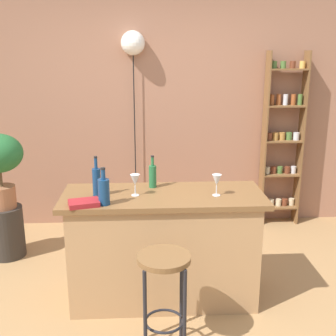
{
  "coord_description": "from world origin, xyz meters",
  "views": [
    {
      "loc": [
        -0.13,
        -2.73,
        1.92
      ],
      "look_at": [
        0.05,
        0.55,
        1.02
      ],
      "focal_mm": 44.98,
      "sensor_mm": 36.0,
      "label": 1
    }
  ],
  "objects_px": {
    "spice_shelf": "(282,140)",
    "bottle_spirits_clear": "(104,191)",
    "bottle_soda_blue": "(97,181)",
    "pendant_globe_light": "(133,45)",
    "bar_stool": "(164,281)",
    "wine_glass_left": "(217,181)",
    "wine_glass_center": "(135,181)",
    "cookbook": "(84,203)",
    "plant_stool": "(7,232)",
    "bottle_sauce_amber": "(153,175)"
  },
  "relations": [
    {
      "from": "bottle_sauce_amber",
      "to": "bottle_spirits_clear",
      "type": "bearing_deg",
      "value": -132.72
    },
    {
      "from": "bar_stool",
      "to": "wine_glass_left",
      "type": "height_order",
      "value": "wine_glass_left"
    },
    {
      "from": "wine_glass_left",
      "to": "wine_glass_center",
      "type": "relative_size",
      "value": 1.0
    },
    {
      "from": "bottle_spirits_clear",
      "to": "spice_shelf",
      "type": "bearing_deg",
      "value": 42.97
    },
    {
      "from": "cookbook",
      "to": "pendant_globe_light",
      "type": "height_order",
      "value": "pendant_globe_light"
    },
    {
      "from": "spice_shelf",
      "to": "bottle_spirits_clear",
      "type": "bearing_deg",
      "value": -137.03
    },
    {
      "from": "bottle_soda_blue",
      "to": "plant_stool",
      "type": "bearing_deg",
      "value": 140.75
    },
    {
      "from": "spice_shelf",
      "to": "bottle_soda_blue",
      "type": "xyz_separation_m",
      "value": [
        -1.89,
        -1.5,
        0.02
      ]
    },
    {
      "from": "cookbook",
      "to": "bar_stool",
      "type": "bearing_deg",
      "value": -52.41
    },
    {
      "from": "bar_stool",
      "to": "bottle_soda_blue",
      "type": "relative_size",
      "value": 2.29
    },
    {
      "from": "wine_glass_left",
      "to": "bar_stool",
      "type": "bearing_deg",
      "value": -125.74
    },
    {
      "from": "spice_shelf",
      "to": "wine_glass_left",
      "type": "relative_size",
      "value": 11.83
    },
    {
      "from": "bottle_sauce_amber",
      "to": "wine_glass_center",
      "type": "height_order",
      "value": "bottle_sauce_amber"
    },
    {
      "from": "wine_glass_center",
      "to": "pendant_globe_light",
      "type": "relative_size",
      "value": 0.08
    },
    {
      "from": "bar_stool",
      "to": "pendant_globe_light",
      "type": "relative_size",
      "value": 0.32
    },
    {
      "from": "bottle_spirits_clear",
      "to": "wine_glass_center",
      "type": "height_order",
      "value": "bottle_spirits_clear"
    },
    {
      "from": "plant_stool",
      "to": "bottle_spirits_clear",
      "type": "distance_m",
      "value": 1.63
    },
    {
      "from": "bottle_soda_blue",
      "to": "pendant_globe_light",
      "type": "xyz_separation_m",
      "value": [
        0.25,
        1.55,
        1.0
      ]
    },
    {
      "from": "wine_glass_left",
      "to": "wine_glass_center",
      "type": "height_order",
      "value": "same"
    },
    {
      "from": "plant_stool",
      "to": "bottle_sauce_amber",
      "type": "xyz_separation_m",
      "value": [
        1.41,
        -0.63,
        0.73
      ]
    },
    {
      "from": "bar_stool",
      "to": "bottle_spirits_clear",
      "type": "xyz_separation_m",
      "value": [
        -0.4,
        0.44,
        0.47
      ]
    },
    {
      "from": "bottle_sauce_amber",
      "to": "cookbook",
      "type": "relative_size",
      "value": 1.24
    },
    {
      "from": "bottle_spirits_clear",
      "to": "bottle_sauce_amber",
      "type": "height_order",
      "value": "bottle_spirits_clear"
    },
    {
      "from": "plant_stool",
      "to": "bottle_soda_blue",
      "type": "xyz_separation_m",
      "value": [
        0.99,
        -0.81,
        0.75
      ]
    },
    {
      "from": "wine_glass_center",
      "to": "cookbook",
      "type": "relative_size",
      "value": 0.78
    },
    {
      "from": "wine_glass_left",
      "to": "wine_glass_center",
      "type": "xyz_separation_m",
      "value": [
        -0.61,
        0.03,
        0.0
      ]
    },
    {
      "from": "bar_stool",
      "to": "wine_glass_left",
      "type": "distance_m",
      "value": 0.87
    },
    {
      "from": "plant_stool",
      "to": "wine_glass_center",
      "type": "height_order",
      "value": "wine_glass_center"
    },
    {
      "from": "bottle_spirits_clear",
      "to": "wine_glass_left",
      "type": "distance_m",
      "value": 0.84
    },
    {
      "from": "bottle_soda_blue",
      "to": "wine_glass_left",
      "type": "relative_size",
      "value": 1.85
    },
    {
      "from": "wine_glass_left",
      "to": "cookbook",
      "type": "bearing_deg",
      "value": -170.52
    },
    {
      "from": "bottle_soda_blue",
      "to": "spice_shelf",
      "type": "bearing_deg",
      "value": 38.35
    },
    {
      "from": "bottle_soda_blue",
      "to": "pendant_globe_light",
      "type": "relative_size",
      "value": 0.14
    },
    {
      "from": "bar_stool",
      "to": "wine_glass_left",
      "type": "bearing_deg",
      "value": 54.26
    },
    {
      "from": "bar_stool",
      "to": "spice_shelf",
      "type": "distance_m",
      "value": 2.6
    },
    {
      "from": "wine_glass_center",
      "to": "pendant_globe_light",
      "type": "distance_m",
      "value": 1.85
    },
    {
      "from": "bar_stool",
      "to": "bottle_soda_blue",
      "type": "distance_m",
      "value": 0.93
    },
    {
      "from": "bottle_soda_blue",
      "to": "pendant_globe_light",
      "type": "height_order",
      "value": "pendant_globe_light"
    },
    {
      "from": "wine_glass_left",
      "to": "wine_glass_center",
      "type": "bearing_deg",
      "value": 176.76
    },
    {
      "from": "bottle_spirits_clear",
      "to": "pendant_globe_light",
      "type": "xyz_separation_m",
      "value": [
        0.18,
        1.74,
        1.01
      ]
    },
    {
      "from": "plant_stool",
      "to": "bar_stool",
      "type": "bearing_deg",
      "value": -44.62
    },
    {
      "from": "bottle_sauce_amber",
      "to": "wine_glass_center",
      "type": "distance_m",
      "value": 0.24
    },
    {
      "from": "cookbook",
      "to": "pendant_globe_light",
      "type": "relative_size",
      "value": 0.1
    },
    {
      "from": "bar_stool",
      "to": "plant_stool",
      "type": "xyz_separation_m",
      "value": [
        -1.46,
        1.44,
        -0.27
      ]
    },
    {
      "from": "bar_stool",
      "to": "bottle_soda_blue",
      "type": "xyz_separation_m",
      "value": [
        -0.47,
        0.63,
        0.48
      ]
    },
    {
      "from": "plant_stool",
      "to": "pendant_globe_light",
      "type": "height_order",
      "value": "pendant_globe_light"
    },
    {
      "from": "cookbook",
      "to": "wine_glass_left",
      "type": "bearing_deg",
      "value": -4.98
    },
    {
      "from": "bottle_spirits_clear",
      "to": "wine_glass_left",
      "type": "height_order",
      "value": "bottle_spirits_clear"
    },
    {
      "from": "bottle_sauce_amber",
      "to": "pendant_globe_light",
      "type": "bearing_deg",
      "value": 97.06
    },
    {
      "from": "plant_stool",
      "to": "pendant_globe_light",
      "type": "bearing_deg",
      "value": 30.89
    }
  ]
}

